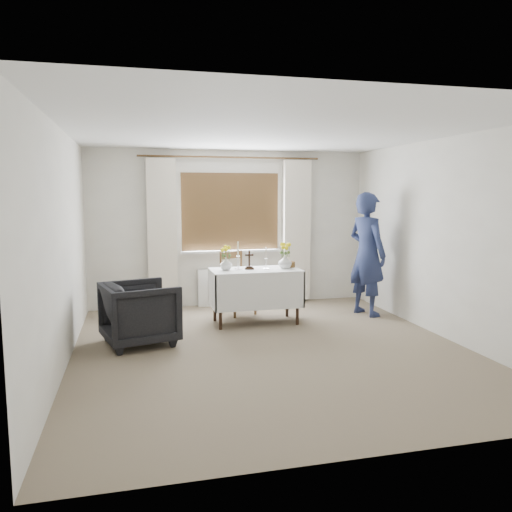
{
  "coord_description": "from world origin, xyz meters",
  "views": [
    {
      "loc": [
        -1.52,
        -5.46,
        1.8
      ],
      "look_at": [
        0.06,
        1.01,
        0.97
      ],
      "focal_mm": 35.0,
      "sensor_mm": 36.0,
      "label": 1
    }
  ],
  "objects_px": {
    "wooden_chair": "(238,283)",
    "person": "(367,254)",
    "altar_table": "(255,296)",
    "flower_vase_left": "(226,264)",
    "armchair": "(140,313)",
    "flower_vase_right": "(285,262)",
    "wooden_cross": "(249,260)"
  },
  "relations": [
    {
      "from": "altar_table",
      "to": "person",
      "type": "xyz_separation_m",
      "value": [
        1.73,
        0.08,
        0.53
      ]
    },
    {
      "from": "flower_vase_right",
      "to": "armchair",
      "type": "bearing_deg",
      "value": -163.36
    },
    {
      "from": "flower_vase_right",
      "to": "flower_vase_left",
      "type": "bearing_deg",
      "value": 176.21
    },
    {
      "from": "armchair",
      "to": "flower_vase_right",
      "type": "bearing_deg",
      "value": -88.13
    },
    {
      "from": "flower_vase_left",
      "to": "flower_vase_right",
      "type": "height_order",
      "value": "flower_vase_right"
    },
    {
      "from": "altar_table",
      "to": "wooden_chair",
      "type": "relative_size",
      "value": 1.32
    },
    {
      "from": "wooden_cross",
      "to": "flower_vase_right",
      "type": "xyz_separation_m",
      "value": [
        0.5,
        -0.06,
        -0.04
      ]
    },
    {
      "from": "armchair",
      "to": "wooden_cross",
      "type": "bearing_deg",
      "value": -81.18
    },
    {
      "from": "armchair",
      "to": "flower_vase_right",
      "type": "xyz_separation_m",
      "value": [
        2.01,
        0.6,
        0.48
      ]
    },
    {
      "from": "altar_table",
      "to": "wooden_cross",
      "type": "distance_m",
      "value": 0.52
    },
    {
      "from": "armchair",
      "to": "person",
      "type": "distance_m",
      "value": 3.44
    },
    {
      "from": "altar_table",
      "to": "flower_vase_right",
      "type": "bearing_deg",
      "value": -4.16
    },
    {
      "from": "armchair",
      "to": "flower_vase_left",
      "type": "relative_size",
      "value": 4.78
    },
    {
      "from": "wooden_chair",
      "to": "flower_vase_right",
      "type": "distance_m",
      "value": 0.9
    },
    {
      "from": "wooden_cross",
      "to": "flower_vase_right",
      "type": "distance_m",
      "value": 0.51
    },
    {
      "from": "altar_table",
      "to": "armchair",
      "type": "distance_m",
      "value": 1.71
    },
    {
      "from": "altar_table",
      "to": "wooden_cross",
      "type": "height_order",
      "value": "wooden_cross"
    },
    {
      "from": "altar_table",
      "to": "armchair",
      "type": "bearing_deg",
      "value": -158.34
    },
    {
      "from": "person",
      "to": "flower_vase_left",
      "type": "bearing_deg",
      "value": 71.43
    },
    {
      "from": "wooden_chair",
      "to": "person",
      "type": "bearing_deg",
      "value": -37.22
    },
    {
      "from": "wooden_cross",
      "to": "flower_vase_left",
      "type": "xyz_separation_m",
      "value": [
        -0.33,
        -0.0,
        -0.05
      ]
    },
    {
      "from": "wooden_chair",
      "to": "armchair",
      "type": "relative_size",
      "value": 1.13
    },
    {
      "from": "altar_table",
      "to": "flower_vase_left",
      "type": "relative_size",
      "value": 7.1
    },
    {
      "from": "flower_vase_left",
      "to": "altar_table",
      "type": "bearing_deg",
      "value": -3.42
    },
    {
      "from": "flower_vase_left",
      "to": "flower_vase_right",
      "type": "distance_m",
      "value": 0.83
    },
    {
      "from": "wooden_chair",
      "to": "armchair",
      "type": "height_order",
      "value": "wooden_chair"
    },
    {
      "from": "altar_table",
      "to": "flower_vase_left",
      "type": "xyz_separation_m",
      "value": [
        -0.41,
        0.02,
        0.47
      ]
    },
    {
      "from": "wooden_chair",
      "to": "flower_vase_right",
      "type": "bearing_deg",
      "value": -70.1
    },
    {
      "from": "wooden_cross",
      "to": "flower_vase_left",
      "type": "height_order",
      "value": "wooden_cross"
    },
    {
      "from": "person",
      "to": "wooden_cross",
      "type": "distance_m",
      "value": 1.81
    },
    {
      "from": "person",
      "to": "flower_vase_right",
      "type": "relative_size",
      "value": 9.46
    },
    {
      "from": "person",
      "to": "flower_vase_right",
      "type": "height_order",
      "value": "person"
    }
  ]
}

